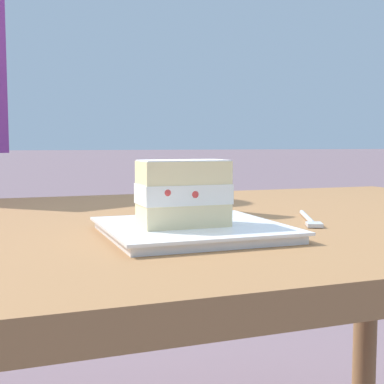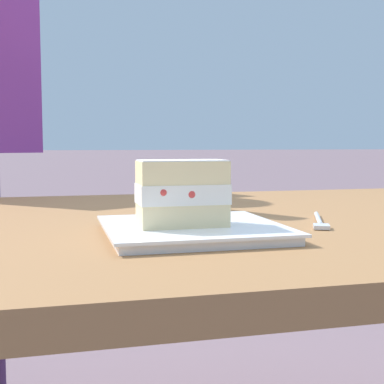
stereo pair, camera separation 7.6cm
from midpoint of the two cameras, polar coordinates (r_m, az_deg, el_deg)
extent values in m
cylinder|color=olive|center=(1.73, 16.78, -12.70)|extent=(0.07, 0.07, 0.71)
cube|color=olive|center=(0.94, -5.57, -4.10)|extent=(1.66, 0.95, 0.04)
cube|color=white|center=(0.77, -2.84, -4.20)|extent=(0.24, 0.24, 0.01)
cube|color=white|center=(0.77, -2.85, -3.61)|extent=(0.25, 0.25, 0.00)
cube|color=beige|center=(0.75, -3.85, -2.45)|extent=(0.12, 0.06, 0.03)
cube|color=white|center=(0.74, -3.87, -0.19)|extent=(0.12, 0.07, 0.03)
sphere|color=red|center=(0.71, -5.77, -0.08)|extent=(0.01, 0.01, 0.01)
sphere|color=red|center=(0.78, -2.69, 0.00)|extent=(0.01, 0.01, 0.01)
sphere|color=red|center=(0.72, -2.83, -0.25)|extent=(0.02, 0.02, 0.02)
sphere|color=red|center=(0.78, -2.45, -0.26)|extent=(0.01, 0.01, 0.01)
cube|color=beige|center=(0.74, -3.88, 2.09)|extent=(0.12, 0.06, 0.03)
cube|color=white|center=(0.74, -3.89, 3.37)|extent=(0.12, 0.06, 0.00)
cylinder|color=silver|center=(0.94, 9.89, -2.68)|extent=(0.07, 0.13, 0.01)
cube|color=silver|center=(0.86, 10.43, -3.45)|extent=(0.03, 0.04, 0.01)
camera|label=1|loc=(0.04, -92.86, -0.26)|focal=50.10mm
camera|label=2|loc=(0.04, 87.14, 0.26)|focal=50.10mm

